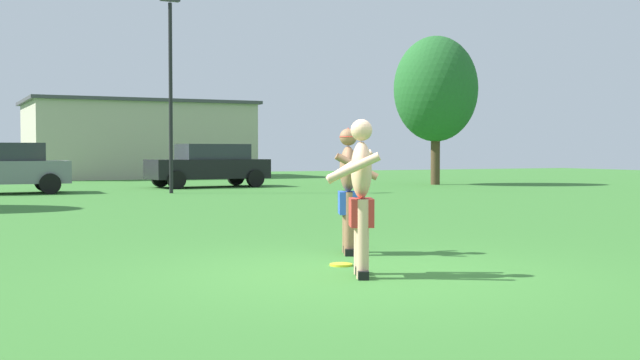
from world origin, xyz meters
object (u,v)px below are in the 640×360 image
Objects in this scene: player_with_cap at (349,185)px; frisbee at (341,265)px; lamp_post at (170,73)px; tree_right_field at (436,89)px; player_in_red at (361,194)px; car_black_near_post at (209,165)px.

player_with_cap reaches higher than frisbee.
lamp_post is at bearing 83.02° from player_with_cap.
lamp_post reaches higher than player_with_cap.
player_with_cap is 21.72m from tree_right_field.
player_in_red is 17.57m from lamp_post.
tree_right_field is (13.74, 18.87, 2.87)m from player_in_red.
player_with_cap is at bearing -102.71° from car_black_near_post.
car_black_near_post is 0.75× the size of tree_right_field.
player_in_red is 0.38× the size of car_black_near_post.
tree_right_field is at bearing 52.92° from player_with_cap.
car_black_near_post is 0.71× the size of lamp_post.
tree_right_field is (12.98, 17.18, 2.86)m from player_with_cap.
player_in_red is at bearing -114.02° from player_with_cap.
frisbee is at bearing 77.57° from player_in_red.
car_black_near_post is (5.05, 20.74, -0.05)m from player_in_red.
frisbee is (0.17, 0.78, -0.86)m from player_in_red.
player_with_cap is 6.09× the size of frisbee.
player_with_cap is 15.81m from lamp_post.
tree_right_field reaches higher than player_with_cap.
player_in_red reaches higher than frisbee.
tree_right_field is at bearing 53.13° from frisbee.
frisbee is 0.05× the size of tree_right_field.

